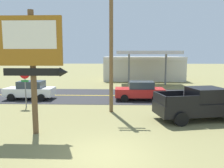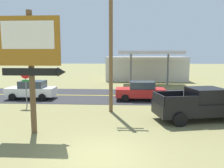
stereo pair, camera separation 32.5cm
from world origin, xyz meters
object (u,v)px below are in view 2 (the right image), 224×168
at_px(gas_station, 145,68).
at_px(car_red_mid_lane, 141,91).
at_px(utility_pole, 111,40).
at_px(pickup_black_parked_on_lawn, 199,105).
at_px(motel_sign, 31,52).
at_px(stop_sign, 26,80).
at_px(car_white_far_lane, 32,90).

relative_size(gas_station, car_red_mid_lane, 2.86).
xyz_separation_m(utility_pole, pickup_black_parked_on_lawn, (5.44, -1.75, -3.94)).
bearing_deg(utility_pole, gas_station, 78.29).
distance_m(motel_sign, pickup_black_parked_on_lawn, 9.95).
height_order(stop_sign, car_red_mid_lane, stop_sign).
relative_size(gas_station, car_white_far_lane, 2.86).
bearing_deg(gas_station, utility_pole, -101.71).
bearing_deg(gas_station, motel_sign, -107.40).
height_order(motel_sign, stop_sign, motel_sign).
xyz_separation_m(utility_pole, car_red_mid_lane, (2.32, 4.08, -4.07)).
distance_m(stop_sign, utility_pole, 7.15).
xyz_separation_m(motel_sign, pickup_black_parked_on_lawn, (9.01, 2.88, -3.10)).
distance_m(motel_sign, gas_station, 25.85).
bearing_deg(car_white_far_lane, pickup_black_parked_on_lawn, -24.53).
bearing_deg(car_red_mid_lane, gas_station, 83.49).
xyz_separation_m(utility_pole, gas_station, (4.14, 19.96, -2.96)).
bearing_deg(car_red_mid_lane, pickup_black_parked_on_lawn, -61.88).
relative_size(motel_sign, car_red_mid_lane, 1.44).
height_order(gas_station, car_red_mid_lane, gas_station).
distance_m(utility_pole, car_red_mid_lane, 6.21).
bearing_deg(gas_station, car_white_far_lane, -125.84).
bearing_deg(motel_sign, stop_sign, 117.03).
relative_size(car_red_mid_lane, car_white_far_lane, 1.00).
bearing_deg(motel_sign, pickup_black_parked_on_lawn, 17.72).
bearing_deg(motel_sign, utility_pole, 52.38).
bearing_deg(motel_sign, gas_station, 72.60).
relative_size(gas_station, pickup_black_parked_on_lawn, 2.18).
height_order(stop_sign, utility_pole, utility_pole).
bearing_deg(utility_pole, stop_sign, 170.78).
bearing_deg(stop_sign, pickup_black_parked_on_lawn, -13.24).
bearing_deg(pickup_black_parked_on_lawn, stop_sign, 166.76).
height_order(gas_station, car_white_far_lane, gas_station).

